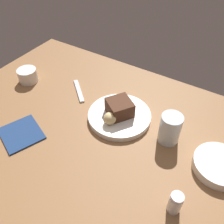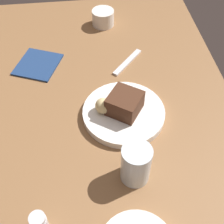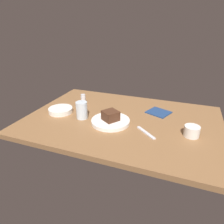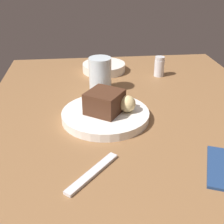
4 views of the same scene
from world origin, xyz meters
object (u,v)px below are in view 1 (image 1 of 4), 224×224
Objects in this scene: chocolate_cake_slice at (120,108)px; salt_shaker at (175,203)px; coffee_cup at (28,75)px; dessert_plate at (119,116)px; folded_napkin at (21,134)px; water_glass at (170,129)px; bread_roll at (110,118)px; side_bowl at (219,165)px; dessert_spoon at (79,91)px.

chocolate_cake_slice reaches higher than salt_shaker.
salt_shaker is 0.87× the size of coffee_cup.
dessert_plate reaches higher than folded_napkin.
coffee_cup is at bearing 131.19° from folded_napkin.
folded_napkin is (-44.55, -25.11, -5.14)cm from water_glass.
coffee_cup is 0.59× the size of folded_napkin.
water_glass is at bearing 15.91° from bread_roll.
salt_shaker is (30.37, -22.43, -1.53)cm from chocolate_cake_slice.
water_glass is (19.41, -0.08, 4.35)cm from dessert_plate.
folded_napkin is at bearing -134.95° from dessert_plate.
water_glass is 18.41cm from side_bowl.
side_bowl is 60.37cm from dessert_spoon.
side_bowl is 66.31cm from folded_napkin.
water_glass is 0.78× the size of folded_napkin.
coffee_cup is 24.27cm from dessert_spoon.
side_bowl is at bearing -8.34° from water_glass.
salt_shaker is 0.51× the size of folded_napkin.
dessert_plate is 1.56× the size of dessert_spoon.
side_bowl is (17.81, -2.61, -3.88)cm from water_glass.
coffee_cup is (-65.53, -1.13, -2.53)cm from water_glass.
water_glass is 42.67cm from dessert_spoon.
water_glass is 51.40cm from folded_napkin.
salt_shaker is 79.22cm from coffee_cup.
salt_shaker is at bearing -36.29° from dessert_plate.
dessert_plate is 2.14× the size of water_glass.
side_bowl reaches higher than dessert_spoon.
chocolate_cake_slice is 1.91× the size of bread_roll.
water_glass reaches higher than dessert_spoon.
dessert_plate is at bearing 175.87° from side_bowl.
dessert_plate is 1.46× the size of side_bowl.
salt_shaker is 0.48× the size of dessert_spoon.
salt_shaker is at bearing -36.45° from chocolate_cake_slice.
dessert_plate is at bearing 45.05° from folded_napkin.
salt_shaker reaches higher than coffee_cup.
folded_napkin is at bearing -160.16° from side_bowl.
chocolate_cake_slice is 37.60cm from side_bowl.
dessert_plate is 23.17cm from dessert_spoon.
dessert_plate is 37.32cm from side_bowl.
side_bowl is (37.22, -2.69, 0.46)cm from dessert_plate.
salt_shaker reaches higher than side_bowl.
water_glass is at bearing 35.17° from dessert_spoon.
water_glass is 0.68× the size of side_bowl.
folded_napkin is (-25.14, -25.19, -0.80)cm from dessert_plate.
bread_roll reaches higher than dessert_spoon.
coffee_cup is 31.97cm from folded_napkin.
chocolate_cake_slice is 37.78cm from salt_shaker.
salt_shaker is at bearing -15.38° from coffee_cup.
chocolate_cake_slice is 6.01cm from bread_roll.
side_bowl is (37.32, -2.89, -3.51)cm from chocolate_cake_slice.
water_glass is 1.32× the size of coffee_cup.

